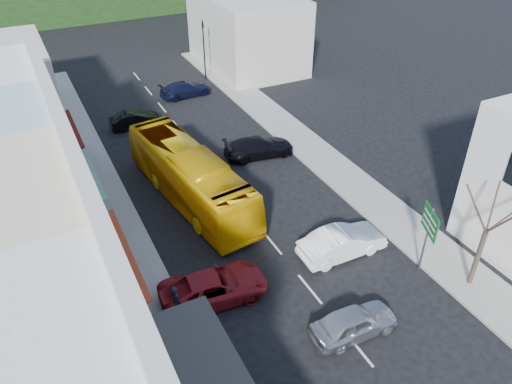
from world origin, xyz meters
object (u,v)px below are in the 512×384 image
object	(u,v)px
direction_sign	(426,241)
traffic_signal	(204,50)
pedestrian_left	(176,303)
street_tree	(486,232)
bus	(190,178)
car_silver	(354,322)
car_white	(342,244)
car_red	(214,287)

from	to	relation	value
direction_sign	traffic_signal	world-z (taller)	traffic_signal
pedestrian_left	street_tree	size ratio (longest dim) A/B	0.25
bus	direction_sign	world-z (taller)	direction_sign
bus	traffic_signal	size ratio (longest dim) A/B	2.11
bus	car_silver	distance (m)	13.50
pedestrian_left	car_white	bearing A→B (deg)	-104.43
street_tree	traffic_signal	size ratio (longest dim) A/B	1.22
bus	street_tree	distance (m)	16.62
bus	car_white	world-z (taller)	bus
bus	car_red	size ratio (longest dim) A/B	2.52
car_silver	traffic_signal	size ratio (longest dim) A/B	0.80
car_red	pedestrian_left	bearing A→B (deg)	106.22
bus	car_white	xyz separation A→B (m)	(5.39, -8.49, -0.85)
direction_sign	bus	bearing A→B (deg)	148.51
bus	traffic_signal	world-z (taller)	traffic_signal
bus	direction_sign	distance (m)	14.04
bus	street_tree	world-z (taller)	street_tree
traffic_signal	car_red	bearing A→B (deg)	69.18
bus	pedestrian_left	xyz separation A→B (m)	(-4.00, -8.83, -0.55)
pedestrian_left	street_tree	xyz separation A→B (m)	(13.85, -4.43, 2.34)
direction_sign	street_tree	world-z (taller)	street_tree
car_white	traffic_signal	distance (m)	27.18
pedestrian_left	car_silver	bearing A→B (deg)	-139.32
car_silver	pedestrian_left	bearing A→B (deg)	58.77
bus	direction_sign	xyz separation A→B (m)	(8.31, -11.31, 0.40)
car_red	pedestrian_left	size ratio (longest dim) A/B	2.71
direction_sign	traffic_signal	size ratio (longest dim) A/B	0.71
car_white	direction_sign	bearing A→B (deg)	-133.80
car_silver	car_red	xyz separation A→B (m)	(-4.72, 4.79, 0.00)
direction_sign	traffic_signal	xyz separation A→B (m)	(-0.01, 29.77, 0.80)
car_red	street_tree	distance (m)	13.05
car_white	car_red	distance (m)	7.36
car_red	direction_sign	size ratio (longest dim) A/B	1.18
car_white	direction_sign	world-z (taller)	direction_sign
car_silver	pedestrian_left	xyz separation A→B (m)	(-6.76, 4.35, 0.30)
car_white	car_red	world-z (taller)	same
traffic_signal	car_white	bearing A→B (deg)	83.93
street_tree	traffic_signal	xyz separation A→B (m)	(-1.55, 31.72, -0.59)
bus	street_tree	size ratio (longest dim) A/B	1.74
pedestrian_left	traffic_signal	xyz separation A→B (m)	(12.30, 27.29, 1.75)
car_white	traffic_signal	world-z (taller)	traffic_signal
traffic_signal	bus	bearing A→B (deg)	65.89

